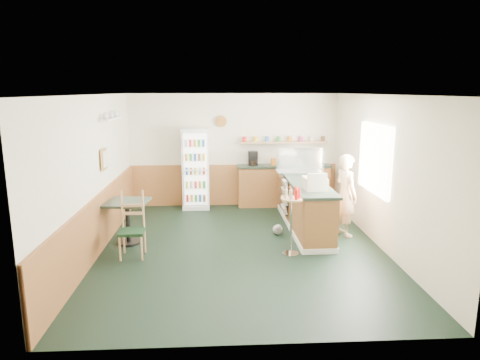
{
  "coord_description": "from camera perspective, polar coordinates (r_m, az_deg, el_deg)",
  "views": [
    {
      "loc": [
        -0.42,
        -7.26,
        2.77
      ],
      "look_at": [
        0.02,
        0.6,
        1.12
      ],
      "focal_mm": 32.0,
      "sensor_mm": 36.0,
      "label": 1
    }
  ],
  "objects": [
    {
      "name": "service_counter",
      "position": [
        8.82,
        8.51,
        -3.44
      ],
      "size": [
        0.68,
        3.01,
        1.01
      ],
      "color": "#AC6D37",
      "rests_on": "ground"
    },
    {
      "name": "condiment_stand",
      "position": [
        7.29,
        6.88,
        -4.19
      ],
      "size": [
        0.37,
        0.37,
        1.16
      ],
      "rotation": [
        0.0,
        0.0,
        -0.12
      ],
      "color": "silver",
      "rests_on": "ground"
    },
    {
      "name": "ground",
      "position": [
        7.78,
        0.11,
        -9.0
      ],
      "size": [
        6.0,
        6.0,
        0.0
      ],
      "primitive_type": "plane",
      "color": "black",
      "rests_on": "ground"
    },
    {
      "name": "back_counter",
      "position": [
        10.43,
        5.76,
        -0.5
      ],
      "size": [
        2.24,
        0.42,
        1.69
      ],
      "color": "#AC6D37",
      "rests_on": "ground"
    },
    {
      "name": "cash_register",
      "position": [
        7.84,
        9.93,
        -0.44
      ],
      "size": [
        0.42,
        0.43,
        0.22
      ],
      "primitive_type": "cube",
      "rotation": [
        0.0,
        0.0,
        0.07
      ],
      "color": "beige",
      "rests_on": "service_counter"
    },
    {
      "name": "display_case",
      "position": [
        9.22,
        7.92,
        2.48
      ],
      "size": [
        0.97,
        0.51,
        0.55
      ],
      "color": "silver",
      "rests_on": "service_counter"
    },
    {
      "name": "shopkeeper",
      "position": [
        8.45,
        13.9,
        -1.99
      ],
      "size": [
        0.52,
        0.62,
        1.59
      ],
      "primitive_type": "imported",
      "rotation": [
        0.0,
        0.0,
        1.87
      ],
      "color": "tan",
      "rests_on": "ground"
    },
    {
      "name": "cafe_chair",
      "position": [
        7.49,
        -14.14,
        -5.49
      ],
      "size": [
        0.42,
        0.42,
        1.12
      ],
      "rotation": [
        0.0,
        0.0,
        0.02
      ],
      "color": "black",
      "rests_on": "ground"
    },
    {
      "name": "cafe_table",
      "position": [
        8.06,
        -14.77,
        -4.39
      ],
      "size": [
        0.81,
        0.81,
        0.8
      ],
      "rotation": [
        0.0,
        0.0,
        -0.12
      ],
      "color": "black",
      "rests_on": "ground"
    },
    {
      "name": "drinks_fridge",
      "position": [
        10.17,
        -5.93,
        1.52
      ],
      "size": [
        0.63,
        0.53,
        1.91
      ],
      "color": "white",
      "rests_on": "ground"
    },
    {
      "name": "dog_doorstop",
      "position": [
        8.43,
        5.06,
        -6.56
      ],
      "size": [
        0.19,
        0.25,
        0.23
      ],
      "rotation": [
        0.0,
        0.0,
        -0.07
      ],
      "color": "#989892",
      "rests_on": "ground"
    },
    {
      "name": "room_envelope",
      "position": [
        8.09,
        -1.79,
        3.0
      ],
      "size": [
        5.04,
        6.02,
        2.72
      ],
      "color": "silver",
      "rests_on": "ground"
    },
    {
      "name": "newspaper_rack",
      "position": [
        8.98,
        5.97,
        -2.24
      ],
      "size": [
        0.09,
        0.46,
        0.73
      ],
      "color": "black",
      "rests_on": "ground"
    }
  ]
}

